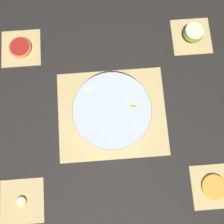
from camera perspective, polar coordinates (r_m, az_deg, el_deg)
The scene contains 11 objects.
ground_plane at distance 0.99m, azimuth 0.00°, elevation -0.39°, with size 6.00×6.00×0.00m, color black.
bamboo_mat_center at distance 0.98m, azimuth 0.00°, elevation -0.36°, with size 0.40×0.34×0.01m.
coaster_mat_near_left at distance 1.02m, azimuth -19.01°, elevation -17.92°, with size 0.15×0.15×0.01m.
coaster_mat_near_right at distance 1.03m, azimuth 21.18°, elevation -14.88°, with size 0.15×0.15×0.01m.
coaster_mat_far_left at distance 1.13m, azimuth -19.21°, elevation 12.99°, with size 0.15×0.15×0.01m.
coaster_mat_far_right at distance 1.13m, azimuth 16.89°, elevation 15.48°, with size 0.15×0.15×0.01m.
fruit_salad_bowl at distance 0.94m, azimuth -0.03°, elevation 0.11°, with size 0.28×0.28×0.07m.
apple_half at distance 1.11m, azimuth 17.28°, elevation 16.06°, with size 0.08×0.08×0.04m.
orange_slice_whole at distance 1.03m, azimuth 21.34°, elevation -14.90°, with size 0.09×0.09×0.01m.
banana_coin_single at distance 1.02m, azimuth -19.15°, elevation -17.96°, with size 0.04×0.04×0.01m.
grapefruit_slice at distance 1.12m, azimuth -19.36°, elevation 13.17°, with size 0.09×0.09×0.01m.
Camera 1 is at (-0.01, -0.19, 0.97)m, focal length 42.00 mm.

